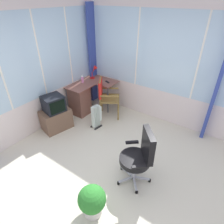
{
  "coord_description": "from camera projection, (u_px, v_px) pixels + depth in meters",
  "views": [
    {
      "loc": [
        -1.92,
        -1.39,
        2.72
      ],
      "look_at": [
        0.86,
        0.55,
        0.6
      ],
      "focal_mm": 30.36,
      "sensor_mm": 36.0,
      "label": 1
    }
  ],
  "objects": [
    {
      "name": "ground",
      "position": [
        110.0,
        170.0,
        3.47
      ],
      "size": [
        5.14,
        5.13,
        0.06
      ],
      "primitive_type": "cube",
      "color": "beige"
    },
    {
      "name": "north_window_panel",
      "position": [
        24.0,
        76.0,
        3.76
      ],
      "size": [
        4.14,
        0.07,
        2.67
      ],
      "color": "silver",
      "rests_on": "ground"
    },
    {
      "name": "east_window_panel",
      "position": [
        164.0,
        67.0,
        4.21
      ],
      "size": [
        0.07,
        4.13,
        2.67
      ],
      "color": "silver",
      "rests_on": "ground"
    },
    {
      "name": "curtain_corner",
      "position": [
        93.0,
        57.0,
        5.1
      ],
      "size": [
        0.26,
        0.07,
        2.57
      ],
      "primitive_type": "cube",
      "rotation": [
        0.0,
        0.0,
        0.01
      ],
      "color": "#344598",
      "rests_on": "ground"
    },
    {
      "name": "curtain_east_far",
      "position": [
        219.0,
        82.0,
        3.62
      ],
      "size": [
        0.27,
        0.09,
        2.57
      ],
      "primitive_type": "cube",
      "rotation": [
        0.0,
        0.0,
        0.06
      ],
      "color": "#344598",
      "rests_on": "ground"
    },
    {
      "name": "desk",
      "position": [
        81.0,
        99.0,
        4.92
      ],
      "size": [
        1.16,
        0.9,
        0.75
      ],
      "color": "brown",
      "rests_on": "ground"
    },
    {
      "name": "desk_lamp",
      "position": [
        95.0,
        70.0,
        5.11
      ],
      "size": [
        0.22,
        0.19,
        0.34
      ],
      "color": "red",
      "rests_on": "desk"
    },
    {
      "name": "tv_remote",
      "position": [
        107.0,
        82.0,
        4.95
      ],
      "size": [
        0.1,
        0.16,
        0.02
      ],
      "primitive_type": "cube",
      "rotation": [
        0.0,
        0.0,
        -0.42
      ],
      "color": "black",
      "rests_on": "desk"
    },
    {
      "name": "spray_bottle",
      "position": [
        82.0,
        79.0,
        4.89
      ],
      "size": [
        0.06,
        0.06,
        0.22
      ],
      "color": "pink",
      "rests_on": "desk"
    },
    {
      "name": "wooden_armchair",
      "position": [
        104.0,
        93.0,
        4.67
      ],
      "size": [
        0.66,
        0.67,
        1.0
      ],
      "color": "olive",
      "rests_on": "ground"
    },
    {
      "name": "office_chair",
      "position": [
        140.0,
        154.0,
        2.99
      ],
      "size": [
        0.61,
        0.61,
        1.0
      ],
      "color": "#B7B7BF",
      "rests_on": "ground"
    },
    {
      "name": "tv_on_stand",
      "position": [
        56.0,
        115.0,
        4.33
      ],
      "size": [
        0.73,
        0.58,
        0.84
      ],
      "color": "brown",
      "rests_on": "ground"
    },
    {
      "name": "space_heater",
      "position": [
        97.0,
        116.0,
        4.42
      ],
      "size": [
        0.28,
        0.2,
        0.57
      ],
      "color": "silver",
      "rests_on": "ground"
    },
    {
      "name": "potted_plant",
      "position": [
        92.0,
        201.0,
        2.64
      ],
      "size": [
        0.4,
        0.4,
        0.51
      ],
      "color": "silver",
      "rests_on": "ground"
    }
  ]
}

